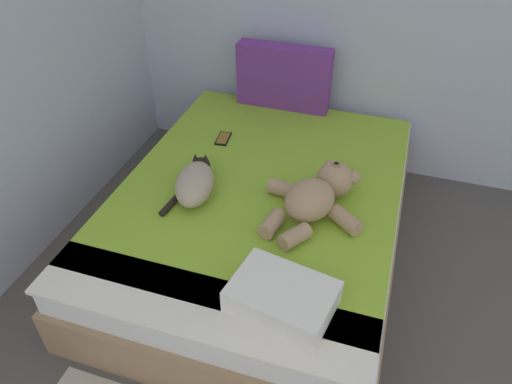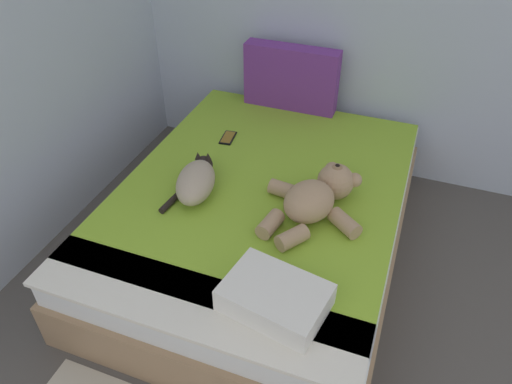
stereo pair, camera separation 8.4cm
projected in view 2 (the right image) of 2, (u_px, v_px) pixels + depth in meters
bed at (261, 219)px, 2.66m from camera, size 1.49×1.96×0.46m
patterned_cushion at (291, 78)px, 3.09m from camera, size 0.61×0.12×0.41m
cat at (196, 180)px, 2.44m from camera, size 0.26×0.44×0.15m
teddy_bear at (317, 197)px, 2.32m from camera, size 0.51×0.62×0.20m
cell_phone at (228, 138)px, 2.89m from camera, size 0.09×0.15×0.01m
throw_pillow at (275, 297)px, 1.87m from camera, size 0.44×0.35×0.11m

